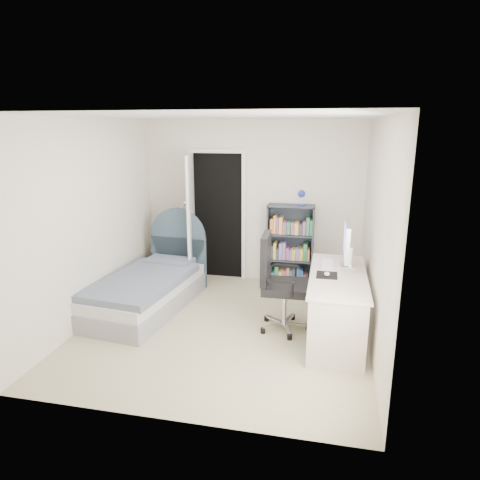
% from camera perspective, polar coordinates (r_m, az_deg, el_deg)
% --- Properties ---
extents(room_shell, '(3.50, 3.70, 2.60)m').
position_cam_1_polar(room_shell, '(4.97, -2.18, 1.62)').
color(room_shell, tan).
rests_on(room_shell, ground).
extents(door, '(0.92, 0.81, 2.06)m').
position_cam_1_polar(door, '(6.65, -5.28, 3.04)').
color(door, black).
rests_on(door, ground).
extents(bed, '(1.13, 2.06, 1.22)m').
position_cam_1_polar(bed, '(5.98, -11.94, -6.19)').
color(bed, gray).
rests_on(bed, ground).
extents(nightstand, '(0.40, 0.40, 0.58)m').
position_cam_1_polar(nightstand, '(7.09, -9.79, -1.79)').
color(nightstand, tan).
rests_on(nightstand, ground).
extents(floor_lamp, '(0.19, 0.19, 1.33)m').
position_cam_1_polar(floor_lamp, '(6.66, -7.27, -1.36)').
color(floor_lamp, silver).
rests_on(floor_lamp, ground).
extents(bookcase, '(0.70, 0.30, 1.49)m').
position_cam_1_polar(bookcase, '(6.62, 6.72, -1.11)').
color(bookcase, '#363E4A').
rests_on(bookcase, ground).
extents(desk, '(0.63, 1.58, 1.30)m').
position_cam_1_polar(desk, '(5.11, 12.78, -8.16)').
color(desk, beige).
rests_on(desk, ground).
extents(office_chair, '(0.60, 0.62, 1.18)m').
position_cam_1_polar(office_chair, '(5.12, 4.97, -5.06)').
color(office_chair, silver).
rests_on(office_chair, ground).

